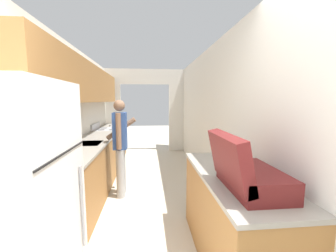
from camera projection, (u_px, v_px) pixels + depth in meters
name	position (u px, v px, depth m)	size (l,w,h in m)	color
wall_left	(71.00, 103.00, 3.25)	(0.38, 7.93, 2.50)	silver
wall_right	(224.00, 122.00, 3.05)	(0.06, 7.93, 2.50)	silver
wall_far_with_doorway	(145.00, 105.00, 6.27)	(2.76, 0.06, 2.50)	silver
counter_left	(95.00, 162.00, 3.77)	(0.62, 4.40, 0.89)	#9E6B38
counter_right	(232.00, 218.00, 1.97)	(0.62, 1.56, 0.89)	#9E6B38
refrigerator	(11.00, 209.00, 1.37)	(0.75, 0.77, 1.70)	white
range_oven	(109.00, 147.00, 4.99)	(0.66, 0.73, 1.03)	#B7B7BC
person	(120.00, 146.00, 3.33)	(0.50, 0.37, 1.57)	#9E9E9E
suitcase	(244.00, 172.00, 1.55)	(0.46, 0.61, 0.44)	#5B1919
book_stack	(231.00, 166.00, 2.04)	(0.23, 0.32, 0.06)	#33894C
knife	(110.00, 125.00, 5.54)	(0.06, 0.34, 0.02)	#B7B7BC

